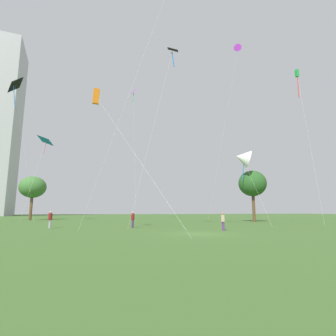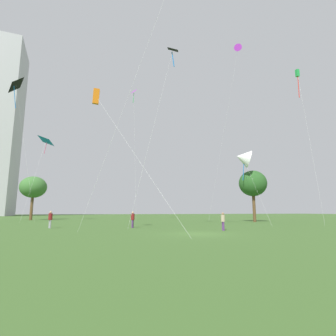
# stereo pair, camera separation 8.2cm
# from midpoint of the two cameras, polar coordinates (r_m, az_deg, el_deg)

# --- Properties ---
(ground) EXTENTS (280.00, 280.00, 0.00)m
(ground) POSITION_cam_midpoint_polar(r_m,az_deg,el_deg) (20.57, 6.57, -14.03)
(ground) COLOR #3D6028
(person_standing_0) EXTENTS (0.38, 0.38, 1.71)m
(person_standing_0) POSITION_cam_midpoint_polar(r_m,az_deg,el_deg) (29.47, -24.14, -9.94)
(person_standing_0) COLOR gray
(person_standing_0) RESTS_ON ground
(person_standing_1) EXTENTS (0.37, 0.37, 1.66)m
(person_standing_1) POSITION_cam_midpoint_polar(r_m,az_deg,el_deg) (27.89, -7.60, -10.80)
(person_standing_1) COLOR #593372
(person_standing_1) RESTS_ON ground
(person_standing_2) EXTENTS (0.35, 0.35, 1.58)m
(person_standing_2) POSITION_cam_midpoint_polar(r_m,az_deg,el_deg) (24.27, 11.96, -11.01)
(person_standing_2) COLOR #593372
(person_standing_2) RESTS_ON ground
(kite_flying_0) EXTENTS (5.40, 2.57, 23.59)m
(kite_flying_0) POSITION_cam_midpoint_polar(r_m,az_deg,el_deg) (52.43, -30.15, 15.04)
(kite_flying_0) COLOR silver
(kite_flying_0) RESTS_ON ground
(kite_flying_2) EXTENTS (1.49, 3.38, 26.01)m
(kite_flying_2) POSITION_cam_midpoint_polar(r_m,az_deg,el_deg) (54.89, -7.45, 15.75)
(kite_flying_2) COLOR silver
(kite_flying_2) RESTS_ON ground
(kite_flying_3) EXTENTS (0.98, 3.27, 22.29)m
(kite_flying_3) POSITION_cam_midpoint_polar(r_m,az_deg,el_deg) (44.95, 26.41, 17.49)
(kite_flying_3) COLOR silver
(kite_flying_3) RESTS_ON ground
(kite_flying_4) EXTENTS (4.63, 7.91, 32.67)m
(kite_flying_4) POSITION_cam_midpoint_polar(r_m,az_deg,el_deg) (55.71, 15.03, 23.75)
(kite_flying_4) COLOR silver
(kite_flying_4) RESTS_ON ground
(kite_flying_5) EXTENTS (6.46, 7.90, 12.63)m
(kite_flying_5) POSITION_cam_midpoint_polar(r_m,az_deg,el_deg) (25.30, -15.23, 14.72)
(kite_flying_5) COLOR silver
(kite_flying_5) RESTS_ON ground
(kite_flying_6) EXTENTS (4.97, 12.20, 11.67)m
(kite_flying_6) POSITION_cam_midpoint_polar(r_m,az_deg,el_deg) (43.05, 16.03, 2.14)
(kite_flying_6) COLOR silver
(kite_flying_6) RESTS_ON ground
(kite_flying_7) EXTENTS (5.47, 1.64, 20.17)m
(kite_flying_7) POSITION_cam_midpoint_polar(r_m,az_deg,el_deg) (32.35, 1.11, 23.92)
(kite_flying_7) COLOR silver
(kite_flying_7) RESTS_ON ground
(kite_flying_8) EXTENTS (2.99, 9.86, 15.10)m
(kite_flying_8) POSITION_cam_midpoint_polar(r_m,az_deg,el_deg) (53.32, -24.95, 5.33)
(kite_flying_8) COLOR silver
(kite_flying_8) RESTS_ON ground
(park_tree_1) EXTENTS (4.45, 4.45, 8.29)m
(park_tree_1) POSITION_cam_midpoint_polar(r_m,az_deg,el_deg) (45.13, 18.00, -3.25)
(park_tree_1) COLOR brown
(park_tree_1) RESTS_ON ground
(park_tree_2) EXTENTS (5.03, 5.03, 8.54)m
(park_tree_2) POSITION_cam_midpoint_polar(r_m,az_deg,el_deg) (58.49, -27.20, -3.76)
(park_tree_2) COLOR brown
(park_tree_2) RESTS_ON ground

